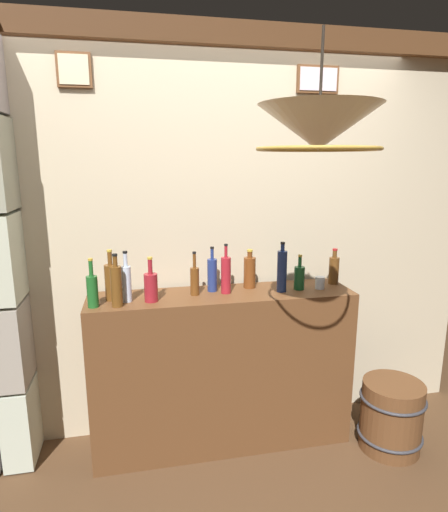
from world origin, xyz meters
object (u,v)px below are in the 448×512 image
at_px(liquor_bottle_vodka, 226,274).
at_px(glass_tumbler_rocks, 320,283).
at_px(wooden_barrel, 391,416).
at_px(liquor_bottle_rum, 111,281).
at_px(liquor_bottle_gin, 299,277).
at_px(liquor_bottle_vermouth, 282,271).
at_px(pendant_lamp, 319,129).
at_px(liquor_bottle_brandy, 151,286).
at_px(liquor_bottle_amaro, 212,274).
at_px(liquor_bottle_sherry, 195,280).
at_px(liquor_bottle_rye, 127,282).
at_px(liquor_bottle_port, 116,285).
at_px(liquor_bottle_mezcal, 334,269).
at_px(liquor_bottle_whiskey, 250,272).
at_px(liquor_bottle_bourbon, 92,290).

height_order(liquor_bottle_vodka, glass_tumbler_rocks, liquor_bottle_vodka).
bearing_deg(wooden_barrel, liquor_bottle_rum, 169.89).
bearing_deg(liquor_bottle_gin, liquor_bottle_vermouth, -170.91).
height_order(glass_tumbler_rocks, pendant_lamp, pendant_lamp).
xyz_separation_m(liquor_bottle_brandy, pendant_lamp, (0.66, -0.77, 0.84)).
distance_m(liquor_bottle_amaro, liquor_bottle_sherry, 0.13).
height_order(liquor_bottle_sherry, wooden_barrel, liquor_bottle_sherry).
height_order(liquor_bottle_amaro, liquor_bottle_rum, liquor_bottle_rum).
relative_size(liquor_bottle_vodka, pendant_lamp, 0.62).
bearing_deg(liquor_bottle_sherry, liquor_bottle_rye, -173.59).
relative_size(liquor_bottle_vodka, liquor_bottle_sherry, 1.15).
distance_m(liquor_bottle_rum, liquor_bottle_gin, 1.17).
bearing_deg(liquor_bottle_rye, liquor_bottle_port, -124.90).
relative_size(liquor_bottle_rye, liquor_bottle_mezcal, 1.27).
bearing_deg(liquor_bottle_whiskey, glass_tumbler_rocks, -14.80).
height_order(liquor_bottle_vermouth, liquor_bottle_rye, liquor_bottle_vermouth).
height_order(liquor_bottle_gin, glass_tumbler_rocks, liquor_bottle_gin).
relative_size(liquor_bottle_brandy, wooden_barrel, 0.58).
xyz_separation_m(liquor_bottle_vodka, liquor_bottle_mezcal, (0.75, 0.06, -0.02)).
bearing_deg(liquor_bottle_sherry, liquor_bottle_whiskey, 12.43).
height_order(liquor_bottle_rye, pendant_lamp, pendant_lamp).
distance_m(liquor_bottle_whiskey, liquor_bottle_sherry, 0.38).
bearing_deg(liquor_bottle_bourbon, liquor_bottle_brandy, 5.95).
relative_size(liquor_bottle_whiskey, liquor_bottle_vermouth, 0.80).
xyz_separation_m(liquor_bottle_amaro, wooden_barrel, (1.10, -0.36, -0.91)).
bearing_deg(wooden_barrel, pendant_lamp, -147.08).
xyz_separation_m(liquor_bottle_whiskey, liquor_bottle_port, (-0.83, -0.20, 0.02)).
xyz_separation_m(liquor_bottle_gin, liquor_bottle_rye, (-1.08, -0.03, 0.04)).
relative_size(liquor_bottle_amaro, liquor_bottle_rye, 0.94).
xyz_separation_m(liquor_bottle_rum, liquor_bottle_rye, (0.09, -0.05, 0.00)).
xyz_separation_m(liquor_bottle_vodka, glass_tumbler_rocks, (0.61, -0.03, -0.08)).
bearing_deg(liquor_bottle_amaro, liquor_bottle_bourbon, -167.26).
xyz_separation_m(liquor_bottle_vermouth, liquor_bottle_gin, (0.13, 0.02, -0.06)).
xyz_separation_m(liquor_bottle_bourbon, liquor_bottle_vodka, (0.79, 0.10, 0.02)).
distance_m(liquor_bottle_amaro, liquor_bottle_rum, 0.62).
xyz_separation_m(liquor_bottle_sherry, pendant_lamp, (0.40, -0.84, 0.84)).
distance_m(liquor_bottle_bourbon, wooden_barrel, 2.04).
relative_size(liquor_bottle_rye, glass_tumbler_rocks, 3.84).
distance_m(liquor_bottle_rum, liquor_bottle_mezcal, 1.44).
bearing_deg(liquor_bottle_sherry, liquor_bottle_vodka, -0.87).
bearing_deg(liquor_bottle_rye, liquor_bottle_brandy, -10.08).
height_order(liquor_bottle_vodka, liquor_bottle_sherry, liquor_bottle_vodka).
relative_size(liquor_bottle_whiskey, liquor_bottle_port, 0.82).
bearing_deg(wooden_barrel, liquor_bottle_whiskey, 155.81).
bearing_deg(liquor_bottle_gin, liquor_bottle_whiskey, 161.42).
xyz_separation_m(liquor_bottle_port, liquor_bottle_sherry, (0.46, 0.12, -0.03)).
height_order(liquor_bottle_whiskey, liquor_bottle_rye, liquor_bottle_rye).
bearing_deg(liquor_bottle_whiskey, liquor_bottle_port, -166.14).
xyz_separation_m(liquor_bottle_whiskey, liquor_bottle_sherry, (-0.37, -0.08, -0.01)).
bearing_deg(liquor_bottle_gin, liquor_bottle_port, -174.79).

